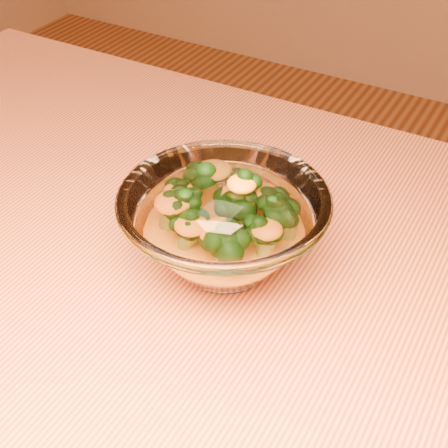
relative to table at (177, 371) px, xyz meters
The scene contains 4 objects.
table is the anchor object (origin of this frame).
glass_bowl 0.16m from the table, 77.55° to the left, with size 0.19×0.19×0.09m.
cheese_sauce 0.14m from the table, 77.55° to the left, with size 0.11×0.11×0.03m, color #FFA415.
broccoli_heap 0.17m from the table, 81.82° to the left, with size 0.13×0.12×0.07m.
Camera 1 is at (0.24, -0.32, 1.16)m, focal length 50.00 mm.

